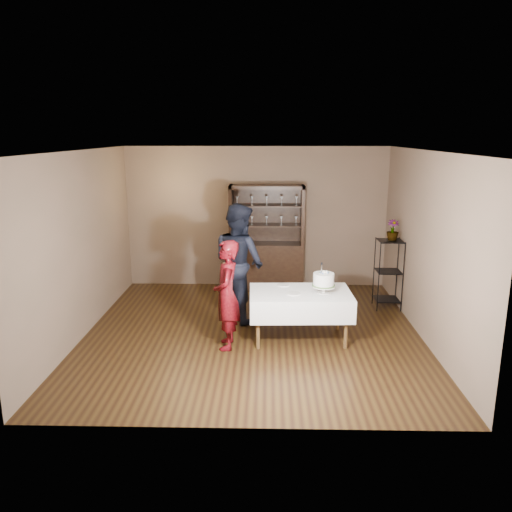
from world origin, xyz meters
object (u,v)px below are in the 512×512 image
(cake, at_px, (324,281))
(potted_plant, at_px, (393,230))
(china_hutch, at_px, (266,255))
(cake_table, at_px, (300,303))
(plant_etagere, at_px, (388,271))
(man, at_px, (239,262))
(woman, at_px, (227,295))

(cake, height_order, potted_plant, potted_plant)
(china_hutch, xyz_separation_m, cake_table, (0.50, -2.44, -0.11))
(cake_table, xyz_separation_m, cake, (0.32, -0.04, 0.35))
(plant_etagere, relative_size, potted_plant, 3.46)
(plant_etagere, distance_m, cake_table, 2.11)
(china_hutch, distance_m, cake, 2.63)
(cake_table, distance_m, potted_plant, 2.28)
(cake_table, height_order, potted_plant, potted_plant)
(china_hutch, bearing_deg, man, -105.08)
(plant_etagere, bearing_deg, cake_table, -138.75)
(woman, bearing_deg, plant_etagere, 119.73)
(woman, relative_size, man, 0.82)
(man, bearing_deg, woman, 132.34)
(plant_etagere, relative_size, man, 0.64)
(plant_etagere, xyz_separation_m, woman, (-2.62, -1.69, 0.12))
(china_hutch, distance_m, potted_plant, 2.45)
(man, bearing_deg, cake, -167.13)
(woman, distance_m, man, 1.15)
(china_hutch, height_order, potted_plant, china_hutch)
(woman, height_order, man, man)
(man, height_order, potted_plant, man)
(china_hutch, xyz_separation_m, plant_etagere, (2.08, -1.05, -0.01))
(woman, xyz_separation_m, cake, (1.36, 0.26, 0.14))
(woman, bearing_deg, cake_table, 103.12)
(man, bearing_deg, china_hutch, -57.42)
(china_hutch, bearing_deg, woman, -101.13)
(cake, bearing_deg, man, 145.21)
(plant_etagere, xyz_separation_m, man, (-2.51, -0.56, 0.29))
(potted_plant, bearing_deg, china_hutch, 153.71)
(man, distance_m, cake, 1.53)
(plant_etagere, relative_size, cake, 2.63)
(plant_etagere, height_order, potted_plant, potted_plant)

